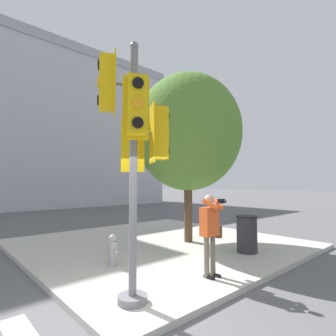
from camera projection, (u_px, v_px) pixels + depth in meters
name	position (u px, v px, depth m)	size (l,w,h in m)	color
ground_plane	(128.00, 326.00, 3.76)	(160.00, 160.00, 0.00)	#5B5B5E
sidewalk_corner	(159.00, 244.00, 8.70)	(8.00, 8.00, 0.12)	#BCB7AD
traffic_signal_pole	(134.00, 138.00, 4.41)	(1.15, 1.14, 4.37)	slate
person_photographer	(210.00, 227.00, 5.50)	(0.58, 0.54, 1.70)	black
street_tree	(188.00, 132.00, 8.97)	(3.63, 3.63, 5.70)	brown
fire_hydrant	(113.00, 250.00, 6.18)	(0.21, 0.27, 0.73)	#99999E
trash_bin	(247.00, 234.00, 7.41)	(0.59, 0.59, 1.02)	#2D2D33
building_right	(68.00, 137.00, 28.61)	(16.11, 13.48, 14.38)	#BCBCC1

